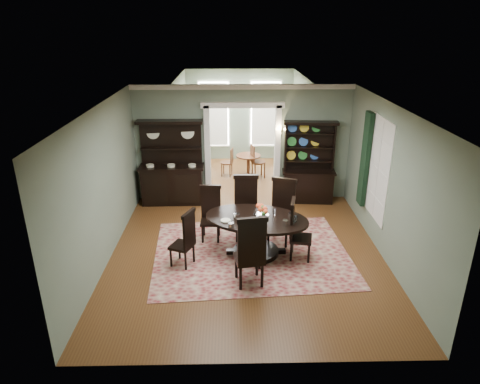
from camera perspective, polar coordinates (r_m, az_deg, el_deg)
The scene contains 19 objects.
room at distance 8.20m, azimuth 0.90°, elevation 1.45°, with size 5.51×6.01×3.01m.
parlor at distance 13.49m, azimuth 0.04°, elevation 9.41°, with size 3.51×3.50×3.01m.
doorway_trim at distance 11.00m, azimuth 0.34°, elevation 7.05°, with size 2.08×0.25×2.57m.
right_window at distance 9.50m, azimuth 17.18°, elevation 3.51°, with size 0.15×1.47×2.12m.
wall_sconce at distance 10.86m, azimuth 5.44°, elevation 8.23°, with size 0.27×0.21×0.21m.
rug at distance 8.87m, azimuth 1.53°, elevation -8.12°, with size 3.91×3.05×0.01m, color maroon.
dining_table at distance 8.58m, azimuth 2.20°, elevation -4.93°, with size 2.39×2.39×0.82m.
centerpiece at distance 8.47m, azimuth 2.84°, elevation -2.90°, with size 1.52×0.98×0.25m.
chair_far_left at distance 9.22m, azimuth -3.92°, elevation -2.55°, with size 0.46×0.44×1.20m.
chair_far_mid at distance 9.23m, azimuth 0.80°, elevation -1.77°, with size 0.54×0.50×1.40m.
chair_far_right at distance 9.10m, azimuth 5.63°, elevation -2.25°, with size 0.66×0.64×1.39m.
chair_end_left at distance 8.22m, azimuth -7.23°, elevation -6.05°, with size 0.55×0.56×1.16m.
chair_end_right at distance 8.48m, azimuth 7.50°, elevation -4.83°, with size 0.52×0.54×1.24m.
chair_near at distance 7.48m, azimuth 1.44°, elevation -7.75°, with size 0.60×0.58×1.41m.
sideboard at distance 11.12m, azimuth -9.04°, elevation 2.27°, with size 1.64×0.59×2.16m.
welsh_dresser at distance 11.21m, azimuth 9.10°, elevation 2.50°, with size 1.39×0.60×2.11m.
parlor_table at distance 12.93m, azimuth 1.12°, elevation 3.93°, with size 0.74×0.74×0.68m.
parlor_chair_left at distance 13.02m, azimuth -1.52°, elevation 4.12°, with size 0.39×0.38×0.86m.
parlor_chair_right at distance 12.84m, azimuth 2.16°, elevation 4.24°, with size 0.46×0.45×1.01m.
Camera 1 is at (-0.30, -7.63, 4.45)m, focal length 32.00 mm.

